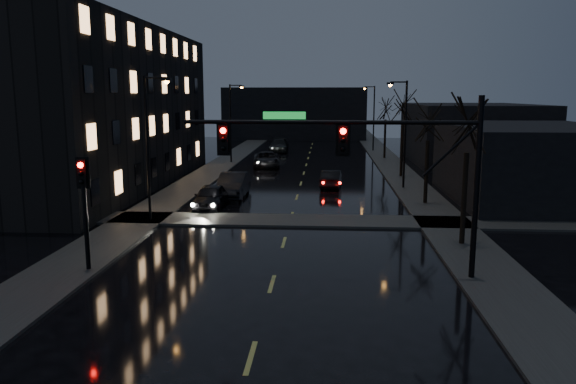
% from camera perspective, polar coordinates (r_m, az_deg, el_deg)
% --- Properties ---
extents(sidewalk_left, '(3.00, 140.00, 0.12)m').
position_cam_1_polar(sidewalk_left, '(48.73, -8.56, 1.59)').
color(sidewalk_left, '#2D2D2B').
rests_on(sidewalk_left, ground).
extents(sidewalk_right, '(3.00, 140.00, 0.12)m').
position_cam_1_polar(sidewalk_right, '(48.04, 11.66, 1.37)').
color(sidewalk_right, '#2D2D2B').
rests_on(sidewalk_right, ground).
extents(sidewalk_cross, '(40.00, 3.00, 0.12)m').
position_cam_1_polar(sidewalk_cross, '(31.43, 0.20, -2.90)').
color(sidewalk_cross, '#2D2D2B').
rests_on(sidewalk_cross, ground).
extents(apartment_block, '(12.00, 30.00, 12.00)m').
position_cam_1_polar(apartment_block, '(45.96, -20.01, 8.04)').
color(apartment_block, black).
rests_on(apartment_block, ground).
extents(commercial_right_near, '(10.00, 14.00, 5.00)m').
position_cam_1_polar(commercial_right_near, '(40.66, 23.32, 2.71)').
color(commercial_right_near, black).
rests_on(commercial_right_near, ground).
extents(commercial_right_far, '(12.00, 18.00, 6.00)m').
position_cam_1_polar(commercial_right_far, '(62.06, 17.99, 5.72)').
color(commercial_right_far, black).
rests_on(commercial_right_far, ground).
extents(far_block, '(22.00, 10.00, 8.00)m').
position_cam_1_polar(far_block, '(90.26, 0.74, 8.00)').
color(far_block, black).
rests_on(far_block, ground).
extents(signal_mast, '(11.11, 0.41, 7.00)m').
position_cam_1_polar(signal_mast, '(21.27, 8.95, 3.95)').
color(signal_mast, black).
rests_on(signal_mast, ground).
extents(signal_pole_left, '(0.35, 0.41, 4.53)m').
position_cam_1_polar(signal_pole_left, '(23.45, -20.00, -0.57)').
color(signal_pole_left, black).
rests_on(signal_pole_left, ground).
extents(tree_near, '(3.52, 3.52, 8.08)m').
position_cam_1_polar(tree_near, '(26.87, 17.90, 7.70)').
color(tree_near, black).
rests_on(tree_near, ground).
extents(tree_mid_a, '(3.30, 3.30, 7.58)m').
position_cam_1_polar(tree_mid_a, '(36.66, 14.12, 7.74)').
color(tree_mid_a, black).
rests_on(tree_mid_a, ground).
extents(tree_mid_b, '(3.74, 3.74, 8.59)m').
position_cam_1_polar(tree_mid_b, '(48.51, 11.66, 9.22)').
color(tree_mid_b, black).
rests_on(tree_mid_b, ground).
extents(tree_far, '(3.43, 3.43, 7.88)m').
position_cam_1_polar(tree_far, '(62.42, 9.92, 8.89)').
color(tree_far, black).
rests_on(tree_far, ground).
extents(streetlight_l_near, '(1.53, 0.28, 8.00)m').
position_cam_1_polar(streetlight_l_near, '(31.64, -13.76, 5.54)').
color(streetlight_l_near, black).
rests_on(streetlight_l_near, ground).
extents(streetlight_l_far, '(1.53, 0.28, 8.00)m').
position_cam_1_polar(streetlight_l_far, '(57.91, -5.66, 7.64)').
color(streetlight_l_far, black).
rests_on(streetlight_l_far, ground).
extents(streetlight_r_mid, '(1.53, 0.28, 8.00)m').
position_cam_1_polar(streetlight_r_mid, '(42.51, 11.55, 6.68)').
color(streetlight_r_mid, black).
rests_on(streetlight_r_mid, ground).
extents(streetlight_r_far, '(1.53, 0.28, 8.00)m').
position_cam_1_polar(streetlight_r_far, '(70.34, 8.55, 7.98)').
color(streetlight_r_far, black).
rests_on(streetlight_r_far, ground).
extents(oncoming_car_a, '(1.81, 4.40, 1.49)m').
position_cam_1_polar(oncoming_car_a, '(35.15, -7.88, -0.48)').
color(oncoming_car_a, black).
rests_on(oncoming_car_a, ground).
extents(oncoming_car_b, '(1.85, 5.11, 1.68)m').
position_cam_1_polar(oncoming_car_b, '(38.91, -5.61, 0.71)').
color(oncoming_car_b, black).
rests_on(oncoming_car_b, ground).
extents(oncoming_car_c, '(3.02, 5.62, 1.50)m').
position_cam_1_polar(oncoming_car_c, '(54.73, -2.19, 3.33)').
color(oncoming_car_c, black).
rests_on(oncoming_car_c, ground).
extents(oncoming_car_d, '(2.38, 5.57, 1.60)m').
position_cam_1_polar(oncoming_car_d, '(69.25, -0.93, 4.76)').
color(oncoming_car_d, black).
rests_on(oncoming_car_d, ground).
extents(lead_car, '(1.75, 4.16, 1.34)m').
position_cam_1_polar(lead_car, '(42.84, 4.42, 1.35)').
color(lead_car, black).
rests_on(lead_car, ground).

